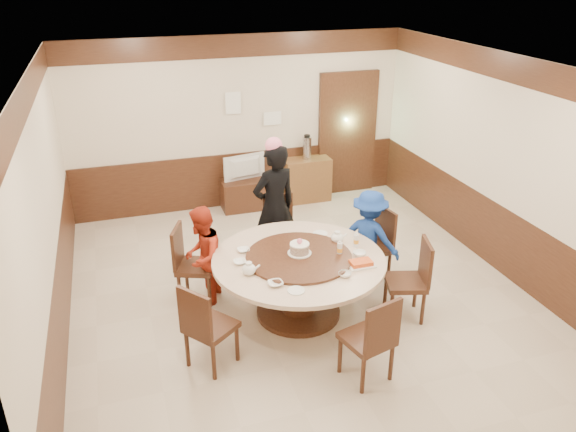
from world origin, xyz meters
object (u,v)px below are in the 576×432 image
object	(u,v)px
banquet_table	(299,275)
thermos	(307,148)
person_red	(202,257)
birthday_cake	(300,248)
shrimp_platter	(361,264)
person_blue	(369,237)
tv_stand	(247,194)
person_standing	(274,207)
side_cabinet	(306,179)
television	(246,168)

from	to	relation	value
banquet_table	thermos	distance (m)	3.50
person_red	birthday_cake	xyz separation A→B (m)	(1.03, -0.55, 0.22)
shrimp_platter	person_blue	bearing A→B (deg)	59.01
banquet_table	birthday_cake	distance (m)	0.32
person_blue	tv_stand	size ratio (longest dim) A/B	1.48
person_red	tv_stand	size ratio (longest dim) A/B	1.47
shrimp_platter	person_red	bearing A→B (deg)	148.66
banquet_table	birthday_cake	size ratio (longest dim) A/B	7.17
banquet_table	person_blue	world-z (taller)	person_blue
person_standing	person_red	size ratio (longest dim) A/B	1.39
banquet_table	side_cabinet	xyz separation A→B (m)	(1.25, 3.25, -0.16)
person_red	side_cabinet	size ratio (longest dim) A/B	1.56
birthday_cake	side_cabinet	world-z (taller)	birthday_cake
banquet_table	birthday_cake	bearing A→B (deg)	62.98
person_blue	shrimp_platter	size ratio (longest dim) A/B	4.18
person_blue	thermos	world-z (taller)	person_blue
person_red	birthday_cake	world-z (taller)	person_red
person_blue	side_cabinet	distance (m)	2.82
side_cabinet	thermos	distance (m)	0.57
birthday_cake	shrimp_platter	bearing A→B (deg)	-36.79
birthday_cake	tv_stand	xyz separation A→B (m)	(0.16, 3.17, -0.59)
person_standing	thermos	bearing A→B (deg)	-134.74
person_standing	shrimp_platter	world-z (taller)	person_standing
person_red	shrimp_platter	world-z (taller)	person_red
television	banquet_table	bearing A→B (deg)	75.12
person_blue	thermos	bearing A→B (deg)	-45.46
side_cabinet	thermos	bearing A→B (deg)	0.00
person_red	television	size ratio (longest dim) A/B	1.71
shrimp_platter	person_standing	bearing A→B (deg)	108.27
shrimp_platter	tv_stand	distance (m)	3.66
person_blue	birthday_cake	size ratio (longest dim) A/B	4.56
birthday_cake	television	world-z (taller)	birthday_cake
banquet_table	shrimp_platter	distance (m)	0.75
person_standing	shrimp_platter	distance (m)	1.67
person_blue	side_cabinet	xyz separation A→B (m)	(0.16, 2.80, -0.25)
banquet_table	thermos	xyz separation A→B (m)	(1.25, 3.25, 0.41)
side_cabinet	thermos	world-z (taller)	thermos
birthday_cake	thermos	distance (m)	3.43
banquet_table	person_blue	distance (m)	1.18
television	side_cabinet	size ratio (longest dim) A/B	0.91
person_standing	person_blue	bearing A→B (deg)	128.47
banquet_table	thermos	world-z (taller)	thermos
banquet_table	person_red	world-z (taller)	person_red
banquet_table	television	distance (m)	3.23
person_standing	person_blue	xyz separation A→B (m)	(1.02, -0.76, -0.24)
television	side_cabinet	distance (m)	1.12
banquet_table	television	size ratio (longest dim) A/B	2.71
television	thermos	size ratio (longest dim) A/B	1.92
person_red	person_blue	xyz separation A→B (m)	(2.10, -0.15, 0.00)
thermos	banquet_table	bearing A→B (deg)	-111.03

